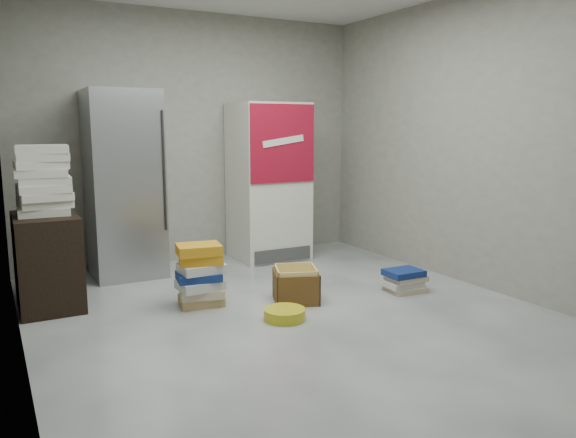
% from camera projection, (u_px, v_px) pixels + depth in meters
% --- Properties ---
extents(ground, '(5.00, 5.00, 0.00)m').
position_uv_depth(ground, '(303.00, 322.00, 4.47)').
color(ground, silver).
rests_on(ground, ground).
extents(room_shell, '(4.04, 5.04, 2.82)m').
position_uv_depth(room_shell, '(304.00, 91.00, 4.17)').
color(room_shell, '#9A968A').
rests_on(room_shell, ground).
extents(steel_fridge, '(0.70, 0.72, 1.90)m').
position_uv_depth(steel_fridge, '(124.00, 184.00, 5.74)').
color(steel_fridge, '#AEB1B6').
rests_on(steel_fridge, ground).
extents(coke_cooler, '(0.80, 0.73, 1.80)m').
position_uv_depth(coke_cooler, '(269.00, 181.00, 6.51)').
color(coke_cooler, silver).
rests_on(coke_cooler, ground).
extents(wood_shelf, '(0.50, 0.80, 0.80)m').
position_uv_depth(wood_shelf, '(47.00, 261.00, 4.81)').
color(wood_shelf, black).
rests_on(wood_shelf, ground).
extents(supply_box_stack, '(0.44, 0.45, 0.58)m').
position_uv_depth(supply_box_stack, '(43.00, 180.00, 4.70)').
color(supply_box_stack, white).
rests_on(supply_box_stack, wood_shelf).
extents(phonebook_stack_main, '(0.45, 0.38, 0.54)m').
position_uv_depth(phonebook_stack_main, '(200.00, 275.00, 4.84)').
color(phonebook_stack_main, tan).
rests_on(phonebook_stack_main, ground).
extents(phonebook_stack_side, '(0.38, 0.30, 0.21)m').
position_uv_depth(phonebook_stack_side, '(404.00, 280.00, 5.28)').
color(phonebook_stack_side, '#C4AE8F').
rests_on(phonebook_stack_side, ground).
extents(cardboard_box, '(0.49, 0.49, 0.31)m').
position_uv_depth(cardboard_box, '(296.00, 287.00, 4.98)').
color(cardboard_box, yellow).
rests_on(cardboard_box, ground).
extents(bucket_lid, '(0.42, 0.42, 0.09)m').
position_uv_depth(bucket_lid, '(285.00, 314.00, 4.51)').
color(bucket_lid, gold).
rests_on(bucket_lid, ground).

